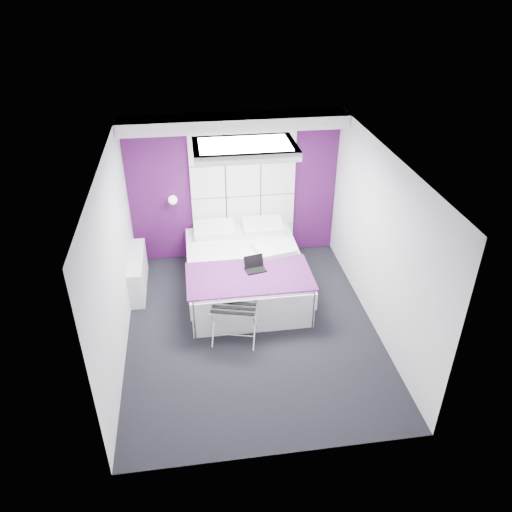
{
  "coord_description": "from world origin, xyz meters",
  "views": [
    {
      "loc": [
        -0.76,
        -5.7,
        4.73
      ],
      "look_at": [
        0.11,
        0.35,
        1.03
      ],
      "focal_mm": 35.0,
      "sensor_mm": 36.0,
      "label": 1
    }
  ],
  "objects_px": {
    "wall_lamp": "(173,199)",
    "nightstand": "(203,233)",
    "radiator": "(138,272)",
    "bed": "(245,272)",
    "luggage_rack": "(235,322)",
    "laptop": "(255,266)"
  },
  "relations": [
    {
      "from": "wall_lamp",
      "to": "nightstand",
      "type": "relative_size",
      "value": 0.33
    },
    {
      "from": "bed",
      "to": "nightstand",
      "type": "relative_size",
      "value": 4.96
    },
    {
      "from": "bed",
      "to": "laptop",
      "type": "distance_m",
      "value": 0.55
    },
    {
      "from": "nightstand",
      "to": "laptop",
      "type": "distance_m",
      "value": 1.59
    },
    {
      "from": "bed",
      "to": "luggage_rack",
      "type": "distance_m",
      "value": 1.25
    },
    {
      "from": "radiator",
      "to": "luggage_rack",
      "type": "height_order",
      "value": "radiator"
    },
    {
      "from": "nightstand",
      "to": "luggage_rack",
      "type": "height_order",
      "value": "luggage_rack"
    },
    {
      "from": "wall_lamp",
      "to": "bed",
      "type": "relative_size",
      "value": 0.07
    },
    {
      "from": "wall_lamp",
      "to": "laptop",
      "type": "bearing_deg",
      "value": -50.78
    },
    {
      "from": "radiator",
      "to": "nightstand",
      "type": "bearing_deg",
      "value": 32.82
    },
    {
      "from": "luggage_rack",
      "to": "nightstand",
      "type": "bearing_deg",
      "value": 112.67
    },
    {
      "from": "radiator",
      "to": "luggage_rack",
      "type": "distance_m",
      "value": 2.07
    },
    {
      "from": "radiator",
      "to": "nightstand",
      "type": "height_order",
      "value": "radiator"
    },
    {
      "from": "wall_lamp",
      "to": "luggage_rack",
      "type": "bearing_deg",
      "value": -70.93
    },
    {
      "from": "wall_lamp",
      "to": "nightstand",
      "type": "height_order",
      "value": "wall_lamp"
    },
    {
      "from": "nightstand",
      "to": "bed",
      "type": "bearing_deg",
      "value": -59.14
    },
    {
      "from": "radiator",
      "to": "nightstand",
      "type": "relative_size",
      "value": 2.63
    },
    {
      "from": "wall_lamp",
      "to": "laptop",
      "type": "relative_size",
      "value": 0.5
    },
    {
      "from": "bed",
      "to": "luggage_rack",
      "type": "relative_size",
      "value": 3.75
    },
    {
      "from": "radiator",
      "to": "bed",
      "type": "xyz_separation_m",
      "value": [
        1.72,
        -0.29,
        0.04
      ]
    },
    {
      "from": "laptop",
      "to": "nightstand",
      "type": "bearing_deg",
      "value": 104.52
    },
    {
      "from": "wall_lamp",
      "to": "radiator",
      "type": "height_order",
      "value": "wall_lamp"
    }
  ]
}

